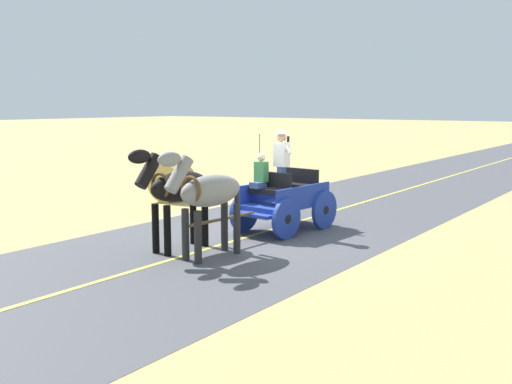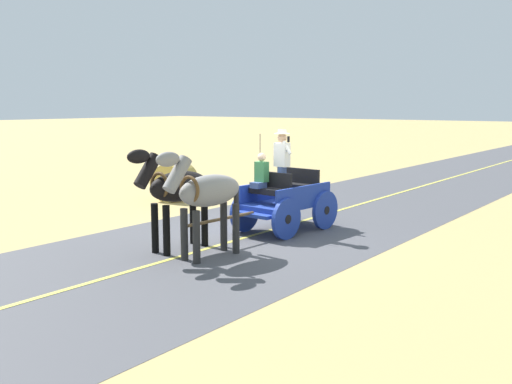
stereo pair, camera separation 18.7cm
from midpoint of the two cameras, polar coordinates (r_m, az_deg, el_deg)
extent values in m
plane|color=tan|center=(14.11, -0.44, -4.16)|extent=(200.00, 200.00, 0.00)
cube|color=#4C4C51|center=(14.11, -0.44, -4.14)|extent=(6.33, 160.00, 0.01)
cube|color=#DBCC4C|center=(14.11, -0.44, -4.12)|extent=(0.12, 160.00, 0.00)
cube|color=#1E3899|center=(14.51, 2.43, -1.15)|extent=(1.37, 2.29, 0.12)
cube|color=#1E3899|center=(14.12, 4.25, -0.29)|extent=(0.23, 2.09, 0.44)
cube|color=#1E3899|center=(14.82, 0.71, 0.15)|extent=(0.23, 2.09, 0.44)
cube|color=#1E3899|center=(13.60, -0.76, -2.22)|extent=(1.10, 0.33, 0.08)
cube|color=#1E3899|center=(15.48, 5.19, -1.24)|extent=(0.73, 0.26, 0.06)
cube|color=black|center=(13.98, 0.90, 0.07)|extent=(1.05, 0.44, 0.14)
cube|color=black|center=(14.09, 1.38, 1.03)|extent=(1.02, 0.16, 0.44)
cube|color=black|center=(14.83, 3.63, 0.54)|extent=(1.05, 0.44, 0.14)
cube|color=black|center=(14.95, 4.06, 1.44)|extent=(1.02, 0.16, 0.44)
cylinder|color=#1E3899|center=(13.55, 2.56, -2.62)|extent=(0.18, 0.96, 0.96)
cylinder|color=black|center=(13.55, 2.56, -2.62)|extent=(0.14, 0.22, 0.21)
cylinder|color=#1E3899|center=(14.37, -1.51, -1.97)|extent=(0.18, 0.96, 0.96)
cylinder|color=black|center=(14.37, -1.51, -1.97)|extent=(0.14, 0.22, 0.21)
cylinder|color=#1E3899|center=(14.77, 6.27, -1.73)|extent=(0.18, 0.96, 0.96)
cylinder|color=black|center=(14.77, 6.27, -1.73)|extent=(0.14, 0.22, 0.21)
cylinder|color=#1E3899|center=(15.53, 2.32, -1.19)|extent=(0.18, 0.96, 0.96)
cylinder|color=black|center=(15.53, 2.32, -1.19)|extent=(0.14, 0.22, 0.21)
cylinder|color=brown|center=(12.89, -3.66, -2.61)|extent=(0.23, 2.00, 0.07)
cylinder|color=black|center=(14.09, -0.03, 3.00)|extent=(0.02, 0.02, 1.30)
cylinder|color=#384C7F|center=(14.08, 2.09, 0.65)|extent=(0.22, 0.22, 0.90)
cube|color=silver|center=(14.00, 2.11, 3.62)|extent=(0.36, 0.25, 0.56)
sphere|color=tan|center=(13.97, 2.12, 5.25)|extent=(0.22, 0.22, 0.22)
cylinder|color=beige|center=(13.97, 2.12, 5.66)|extent=(0.36, 0.36, 0.01)
cylinder|color=beige|center=(13.96, 2.12, 5.86)|extent=(0.20, 0.20, 0.10)
cylinder|color=silver|center=(13.84, 2.59, 4.30)|extent=(0.27, 0.10, 0.32)
cube|color=black|center=(13.78, 2.74, 5.12)|extent=(0.03, 0.07, 0.14)
cube|color=#384C7F|center=(14.03, -0.19, 0.67)|extent=(0.30, 0.34, 0.14)
cube|color=#387F47|center=(14.08, 0.13, 1.97)|extent=(0.31, 0.22, 0.48)
sphere|color=beige|center=(14.05, 0.13, 3.39)|extent=(0.20, 0.20, 0.20)
ellipsoid|color=gray|center=(11.88, -4.79, 0.14)|extent=(0.71, 1.61, 0.64)
cylinder|color=#272726|center=(11.54, -6.10, -4.40)|extent=(0.15, 0.15, 1.05)
cylinder|color=#272726|center=(11.81, -7.28, -4.12)|extent=(0.15, 0.15, 1.05)
cylinder|color=#272726|center=(12.28, -2.30, -3.57)|extent=(0.15, 0.15, 1.05)
cylinder|color=#272726|center=(12.53, -3.50, -3.33)|extent=(0.15, 0.15, 1.05)
cylinder|color=gray|center=(11.27, -7.94, 1.69)|extent=(0.32, 0.67, 0.73)
ellipsoid|color=gray|center=(11.10, -8.84, 3.14)|extent=(0.27, 0.56, 0.28)
cube|color=#272726|center=(11.28, -7.87, 1.88)|extent=(0.11, 0.51, 0.56)
cylinder|color=#272726|center=(12.44, -2.29, -0.87)|extent=(0.11, 0.11, 0.70)
torus|color=brown|center=(11.51, -6.78, 0.24)|extent=(0.55, 0.12, 0.55)
ellipsoid|color=black|center=(12.56, -7.77, 0.54)|extent=(0.65, 1.59, 0.64)
cylinder|color=black|center=(12.21, -9.00, -3.74)|extent=(0.15, 0.15, 1.05)
cylinder|color=black|center=(12.48, -10.10, -3.50)|extent=(0.15, 0.15, 1.05)
cylinder|color=black|center=(12.94, -5.37, -2.97)|extent=(0.15, 0.15, 1.05)
cylinder|color=black|center=(13.20, -6.49, -2.77)|extent=(0.15, 0.15, 1.05)
cylinder|color=black|center=(11.96, -10.78, 2.01)|extent=(0.30, 0.66, 0.73)
ellipsoid|color=black|center=(11.79, -11.64, 3.37)|extent=(0.25, 0.55, 0.28)
cube|color=black|center=(11.97, -10.71, 2.19)|extent=(0.09, 0.51, 0.56)
cylinder|color=black|center=(13.11, -5.36, -0.42)|extent=(0.11, 0.11, 0.70)
torus|color=brown|center=(12.19, -9.66, 0.64)|extent=(0.55, 0.10, 0.55)
cylinder|color=gold|center=(19.25, -8.39, 0.97)|extent=(1.47, 1.40, 1.20)
camera|label=1|loc=(0.09, -90.40, -0.06)|focal=41.40mm
camera|label=2|loc=(0.09, 89.60, 0.06)|focal=41.40mm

